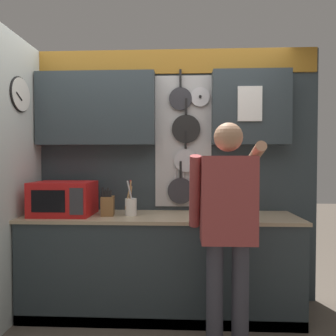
{
  "coord_description": "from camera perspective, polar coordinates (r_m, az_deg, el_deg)",
  "views": [
    {
      "loc": [
        0.19,
        -2.69,
        1.39
      ],
      "look_at": [
        0.06,
        0.18,
        1.32
      ],
      "focal_mm": 32.0,
      "sensor_mm": 36.0,
      "label": 1
    }
  ],
  "objects": [
    {
      "name": "ground_plane",
      "position": [
        3.04,
        -1.49,
        -25.78
      ],
      "size": [
        14.0,
        14.0,
        0.0
      ],
      "primitive_type": "plane",
      "color": "brown"
    },
    {
      "name": "person",
      "position": [
        2.19,
        11.28,
        -9.26
      ],
      "size": [
        0.54,
        0.63,
        1.66
      ],
      "color": "#383842",
      "rests_on": "ground_plane"
    },
    {
      "name": "back_wall_unit",
      "position": [
        2.96,
        -1.48,
        4.23
      ],
      "size": [
        3.03,
        0.22,
        2.48
      ],
      "color": "#2D383D",
      "rests_on": "ground_plane"
    },
    {
      "name": "knife_block",
      "position": [
        2.78,
        -11.41,
        -6.98
      ],
      "size": [
        0.13,
        0.16,
        0.26
      ],
      "color": "brown",
      "rests_on": "base_cabinet_counter"
    },
    {
      "name": "utensil_crock",
      "position": [
        2.74,
        -7.11,
        -7.15
      ],
      "size": [
        0.1,
        0.1,
        0.32
      ],
      "color": "white",
      "rests_on": "base_cabinet_counter"
    },
    {
      "name": "microwave",
      "position": [
        2.89,
        -19.21,
        -5.48
      ],
      "size": [
        0.53,
        0.4,
        0.3
      ],
      "color": "red",
      "rests_on": "base_cabinet_counter"
    },
    {
      "name": "base_cabinet_counter",
      "position": [
        2.86,
        -1.5,
        -17.89
      ],
      "size": [
        2.46,
        0.59,
        0.89
      ],
      "color": "#2D383D",
      "rests_on": "ground_plane"
    }
  ]
}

